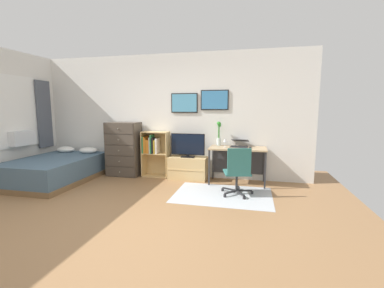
# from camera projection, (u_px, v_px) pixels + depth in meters

# --- Properties ---
(ground_plane) EXTENTS (7.20, 7.20, 0.00)m
(ground_plane) POSITION_uv_depth(u_px,v_px,m) (117.00, 217.00, 3.64)
(ground_plane) COLOR #936B44
(wall_back_with_posters) EXTENTS (6.12, 0.09, 2.70)m
(wall_back_with_posters) POSITION_uv_depth(u_px,v_px,m) (170.00, 116.00, 5.79)
(wall_back_with_posters) COLOR silver
(wall_back_with_posters) RESTS_ON ground_plane
(area_rug) EXTENTS (1.70, 1.20, 0.01)m
(area_rug) POSITION_uv_depth(u_px,v_px,m) (223.00, 195.00, 4.58)
(area_rug) COLOR #B2B7BC
(area_rug) RESTS_ON ground_plane
(bed) EXTENTS (1.40, 1.98, 0.62)m
(bed) POSITION_uv_depth(u_px,v_px,m) (56.00, 169.00, 5.44)
(bed) COLOR brown
(bed) RESTS_ON ground_plane
(dresser) EXTENTS (0.73, 0.46, 1.21)m
(dresser) POSITION_uv_depth(u_px,v_px,m) (124.00, 149.00, 5.86)
(dresser) COLOR #4C4238
(dresser) RESTS_ON ground_plane
(bookshelf) EXTENTS (0.59, 0.30, 1.01)m
(bookshelf) POSITION_uv_depth(u_px,v_px,m) (154.00, 150.00, 5.77)
(bookshelf) COLOR tan
(bookshelf) RESTS_ON ground_plane
(tv_stand) EXTENTS (0.82, 0.41, 0.48)m
(tv_stand) POSITION_uv_depth(u_px,v_px,m) (188.00, 168.00, 5.59)
(tv_stand) COLOR tan
(tv_stand) RESTS_ON ground_plane
(television) EXTENTS (0.73, 0.16, 0.51)m
(television) POSITION_uv_depth(u_px,v_px,m) (188.00, 146.00, 5.50)
(television) COLOR black
(television) RESTS_ON tv_stand
(desk) EXTENTS (1.13, 0.58, 0.74)m
(desk) POSITION_uv_depth(u_px,v_px,m) (238.00, 154.00, 5.29)
(desk) COLOR tan
(desk) RESTS_ON ground_plane
(office_chair) EXTENTS (0.58, 0.57, 0.86)m
(office_chair) POSITION_uv_depth(u_px,v_px,m) (238.00, 170.00, 4.47)
(office_chair) COLOR #232326
(office_chair) RESTS_ON ground_plane
(laptop) EXTENTS (0.39, 0.41, 0.15)m
(laptop) POSITION_uv_depth(u_px,v_px,m) (239.00, 144.00, 5.30)
(laptop) COLOR #333338
(laptop) RESTS_ON desk
(computer_mouse) EXTENTS (0.06, 0.10, 0.03)m
(computer_mouse) POSITION_uv_depth(u_px,v_px,m) (250.00, 147.00, 5.12)
(computer_mouse) COLOR #262628
(computer_mouse) RESTS_ON desk
(bamboo_vase) EXTENTS (0.09, 0.11, 0.51)m
(bamboo_vase) POSITION_uv_depth(u_px,v_px,m) (219.00, 133.00, 5.43)
(bamboo_vase) COLOR silver
(bamboo_vase) RESTS_ON desk
(wine_glass) EXTENTS (0.07, 0.07, 0.18)m
(wine_glass) POSITION_uv_depth(u_px,v_px,m) (225.00, 141.00, 5.21)
(wine_glass) COLOR silver
(wine_glass) RESTS_ON desk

